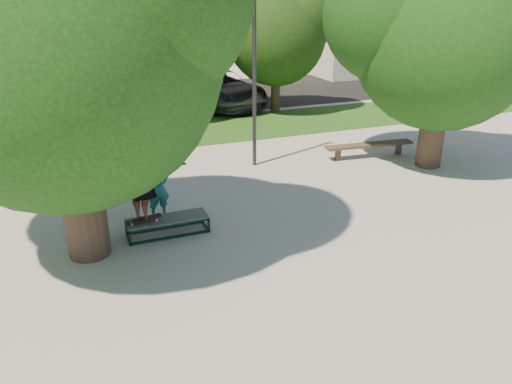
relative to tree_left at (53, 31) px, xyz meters
name	(u,v)px	position (x,y,z in m)	size (l,w,h in m)	color
ground	(294,240)	(4.29, -1.09, -4.42)	(120.00, 120.00, 0.00)	#A5A097
grass_strip	(213,129)	(5.29, 8.41, -4.41)	(30.00, 4.00, 0.02)	#174E16
asphalt_strip	(156,99)	(4.29, 14.91, -4.42)	(40.00, 8.00, 0.01)	black
tree_left	(53,31)	(0.00, 0.00, 0.00)	(6.96, 5.95, 7.12)	#38281E
tree_right	(442,27)	(10.21, 1.99, -0.33)	(6.24, 5.33, 6.51)	#38281E
bg_tree_mid	(140,18)	(3.22, 10.98, -0.41)	(5.76, 4.92, 6.24)	#38281E
bg_tree_right	(274,29)	(8.73, 10.47, -0.93)	(5.04, 4.31, 5.43)	#38281E
lamppost	(254,62)	(5.29, 3.91, -1.27)	(0.25, 0.15, 6.11)	#2D2D30
side_building	(395,5)	(22.29, 20.91, -0.42)	(15.00, 10.00, 8.00)	beige
grind_box	(168,226)	(1.79, 0.24, -4.23)	(1.80, 0.60, 0.38)	#103020
skater_rig	(140,183)	(1.28, 0.24, -3.13)	(2.12, 1.38, 1.77)	white
bystander	(158,188)	(1.79, 1.15, -3.65)	(0.56, 0.37, 1.54)	#1A5E65
bench	(369,146)	(9.04, 3.28, -4.04)	(3.00, 0.65, 0.46)	#4F3C2F
car_dark	(134,94)	(2.94, 12.41, -3.60)	(1.74, 4.98, 1.64)	black
car_grey	(219,88)	(6.79, 12.41, -3.62)	(2.67, 5.79, 1.61)	#4F5054
car_silver_b	(163,82)	(4.79, 15.41, -3.68)	(2.09, 5.14, 1.49)	silver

